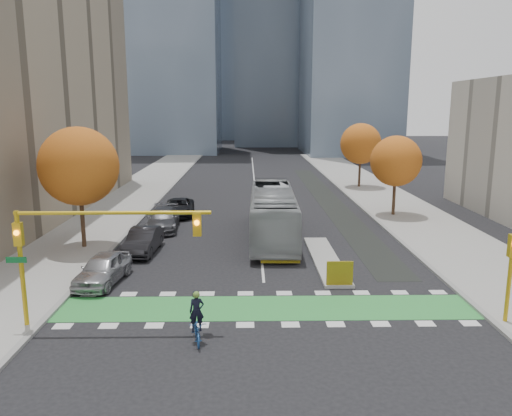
{
  "coord_description": "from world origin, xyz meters",
  "views": [
    {
      "loc": [
        -0.87,
        -20.93,
        9.4
      ],
      "look_at": [
        -0.33,
        10.87,
        3.0
      ],
      "focal_mm": 35.0,
      "sensor_mm": 36.0,
      "label": 1
    }
  ],
  "objects_px": {
    "hazard_board": "(340,273)",
    "parked_car_b": "(143,241)",
    "bus": "(273,213)",
    "tree_east_near": "(396,161)",
    "traffic_signal_west": "(80,238)",
    "tree_east_far": "(361,144)",
    "traffic_signal_east": "(511,265)",
    "parked_car_a": "(103,269)",
    "parked_car_c": "(163,219)",
    "cyclist": "(197,325)",
    "tree_west": "(79,166)",
    "parked_car_d": "(179,207)"
  },
  "relations": [
    {
      "from": "hazard_board",
      "to": "parked_car_a",
      "type": "xyz_separation_m",
      "value": [
        -12.76,
        0.91,
        0.01
      ]
    },
    {
      "from": "hazard_board",
      "to": "tree_west",
      "type": "xyz_separation_m",
      "value": [
        -16.0,
        7.8,
        4.82
      ]
    },
    {
      "from": "hazard_board",
      "to": "parked_car_d",
      "type": "xyz_separation_m",
      "value": [
        -10.97,
        18.26,
        -0.05
      ]
    },
    {
      "from": "tree_east_far",
      "to": "parked_car_a",
      "type": "bearing_deg",
      "value": -122.88
    },
    {
      "from": "parked_car_b",
      "to": "parked_car_c",
      "type": "xyz_separation_m",
      "value": [
        0.25,
        6.4,
        0.01
      ]
    },
    {
      "from": "parked_car_c",
      "to": "tree_east_far",
      "type": "bearing_deg",
      "value": 42.17
    },
    {
      "from": "bus",
      "to": "parked_car_c",
      "type": "distance_m",
      "value": 8.99
    },
    {
      "from": "traffic_signal_west",
      "to": "tree_east_near",
      "type": "bearing_deg",
      "value": 48.48
    },
    {
      "from": "tree_east_far",
      "to": "traffic_signal_east",
      "type": "height_order",
      "value": "tree_east_far"
    },
    {
      "from": "hazard_board",
      "to": "parked_car_c",
      "type": "xyz_separation_m",
      "value": [
        -11.51,
        13.14,
        0.02
      ]
    },
    {
      "from": "hazard_board",
      "to": "parked_car_b",
      "type": "bearing_deg",
      "value": 150.19
    },
    {
      "from": "parked_car_d",
      "to": "parked_car_b",
      "type": "bearing_deg",
      "value": -97.09
    },
    {
      "from": "tree_east_far",
      "to": "parked_car_b",
      "type": "bearing_deg",
      "value": -126.82
    },
    {
      "from": "hazard_board",
      "to": "tree_east_near",
      "type": "relative_size",
      "value": 0.2
    },
    {
      "from": "traffic_signal_east",
      "to": "hazard_board",
      "type": "bearing_deg",
      "value": 144.08
    },
    {
      "from": "tree_east_near",
      "to": "parked_car_c",
      "type": "distance_m",
      "value": 20.46
    },
    {
      "from": "tree_east_far",
      "to": "parked_car_c",
      "type": "height_order",
      "value": "tree_east_far"
    },
    {
      "from": "parked_car_c",
      "to": "cyclist",
      "type": "bearing_deg",
      "value": -80.45
    },
    {
      "from": "traffic_signal_west",
      "to": "parked_car_a",
      "type": "height_order",
      "value": "traffic_signal_west"
    },
    {
      "from": "traffic_signal_east",
      "to": "cyclist",
      "type": "bearing_deg",
      "value": -173.94
    },
    {
      "from": "traffic_signal_east",
      "to": "parked_car_a",
      "type": "relative_size",
      "value": 0.86
    },
    {
      "from": "tree_west",
      "to": "parked_car_b",
      "type": "height_order",
      "value": "tree_west"
    },
    {
      "from": "traffic_signal_west",
      "to": "parked_car_c",
      "type": "bearing_deg",
      "value": 88.65
    },
    {
      "from": "traffic_signal_west",
      "to": "traffic_signal_east",
      "type": "xyz_separation_m",
      "value": [
        18.43,
        0.0,
        -1.3
      ]
    },
    {
      "from": "tree_east_near",
      "to": "parked_car_d",
      "type": "relative_size",
      "value": 1.32
    },
    {
      "from": "parked_car_d",
      "to": "parked_car_a",
      "type": "bearing_deg",
      "value": -99.05
    },
    {
      "from": "traffic_signal_west",
      "to": "parked_car_a",
      "type": "bearing_deg",
      "value": 98.41
    },
    {
      "from": "traffic_signal_east",
      "to": "parked_car_c",
      "type": "xyz_separation_m",
      "value": [
        -18.01,
        17.85,
        -1.91
      ]
    },
    {
      "from": "tree_west",
      "to": "traffic_signal_west",
      "type": "relative_size",
      "value": 0.96
    },
    {
      "from": "tree_west",
      "to": "cyclist",
      "type": "xyz_separation_m",
      "value": [
        9.05,
        -13.94,
        -4.89
      ]
    },
    {
      "from": "parked_car_a",
      "to": "parked_car_d",
      "type": "xyz_separation_m",
      "value": [
        1.79,
        17.35,
        -0.07
      ]
    },
    {
      "from": "traffic_signal_east",
      "to": "bus",
      "type": "relative_size",
      "value": 0.31
    },
    {
      "from": "tree_east_near",
      "to": "traffic_signal_west",
      "type": "height_order",
      "value": "tree_east_near"
    },
    {
      "from": "hazard_board",
      "to": "parked_car_d",
      "type": "height_order",
      "value": "parked_car_d"
    },
    {
      "from": "traffic_signal_east",
      "to": "tree_east_near",
      "type": "bearing_deg",
      "value": 86.19
    },
    {
      "from": "bus",
      "to": "parked_car_b",
      "type": "relative_size",
      "value": 2.71
    },
    {
      "from": "bus",
      "to": "parked_car_d",
      "type": "distance_m",
      "value": 11.29
    },
    {
      "from": "tree_east_far",
      "to": "parked_car_d",
      "type": "height_order",
      "value": "tree_east_far"
    },
    {
      "from": "traffic_signal_east",
      "to": "tree_west",
      "type": "bearing_deg",
      "value": 150.93
    },
    {
      "from": "parked_car_d",
      "to": "bus",
      "type": "bearing_deg",
      "value": -48.34
    },
    {
      "from": "tree_east_near",
      "to": "parked_car_c",
      "type": "height_order",
      "value": "tree_east_near"
    },
    {
      "from": "tree_east_near",
      "to": "cyclist",
      "type": "relative_size",
      "value": 3.27
    },
    {
      "from": "traffic_signal_west",
      "to": "parked_car_a",
      "type": "distance_m",
      "value": 6.53
    },
    {
      "from": "traffic_signal_west",
      "to": "parked_car_c",
      "type": "xyz_separation_m",
      "value": [
        0.42,
        17.85,
        -3.21
      ]
    },
    {
      "from": "parked_car_c",
      "to": "parked_car_d",
      "type": "bearing_deg",
      "value": 80.19
    },
    {
      "from": "hazard_board",
      "to": "parked_car_b",
      "type": "xyz_separation_m",
      "value": [
        -11.76,
        6.74,
        0.01
      ]
    },
    {
      "from": "tree_east_near",
      "to": "bus",
      "type": "bearing_deg",
      "value": -145.77
    },
    {
      "from": "tree_west",
      "to": "parked_car_c",
      "type": "height_order",
      "value": "tree_west"
    },
    {
      "from": "tree_east_far",
      "to": "traffic_signal_west",
      "type": "relative_size",
      "value": 0.9
    },
    {
      "from": "tree_east_near",
      "to": "cyclist",
      "type": "distance_m",
      "value": 28.52
    }
  ]
}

